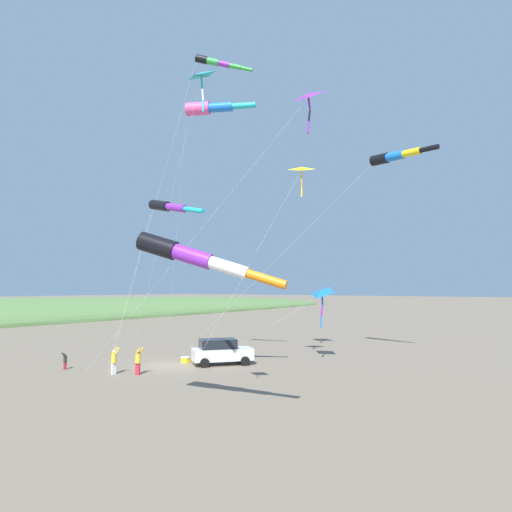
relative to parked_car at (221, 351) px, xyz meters
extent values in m
plane|color=#756654|center=(2.85, 2.48, -0.95)|extent=(600.00, 600.00, 0.00)
cube|color=silver|center=(-0.06, -0.08, -0.20)|extent=(4.08, 4.54, 0.84)
cube|color=black|center=(0.15, 0.19, 0.56)|extent=(2.86, 3.04, 0.68)
cylinder|color=black|center=(-0.21, -1.80, -0.62)|extent=(0.57, 0.66, 0.66)
cylinder|color=black|center=(-1.68, -0.68, -0.62)|extent=(0.57, 0.66, 0.66)
cylinder|color=black|center=(1.56, 0.52, -0.62)|extent=(0.57, 0.66, 0.66)
cylinder|color=black|center=(0.09, 1.64, -0.62)|extent=(0.57, 0.66, 0.66)
cube|color=yellow|center=(2.72, 0.88, -0.77)|extent=(0.60, 0.40, 0.36)
cube|color=white|center=(2.72, 0.88, -0.56)|extent=(0.62, 0.42, 0.06)
cube|color=silver|center=(3.13, 6.94, -0.59)|extent=(0.17, 0.30, 0.73)
cylinder|color=gold|center=(3.13, 6.94, 0.08)|extent=(0.36, 0.36, 0.60)
sphere|color=beige|center=(3.13, 6.94, 0.50)|extent=(0.23, 0.23, 0.23)
cylinder|color=gold|center=(3.27, 6.78, 0.54)|extent=(0.12, 0.38, 0.46)
cylinder|color=gold|center=(2.97, 6.81, 0.54)|extent=(0.12, 0.38, 0.46)
cube|color=#B72833|center=(1.76, 6.12, -0.58)|extent=(0.32, 0.21, 0.75)
cylinder|color=gold|center=(1.76, 6.12, 0.10)|extent=(0.41, 0.41, 0.62)
sphere|color=#A37551|center=(1.76, 6.12, 0.53)|extent=(0.23, 0.23, 0.23)
cylinder|color=gold|center=(1.65, 5.93, 0.57)|extent=(0.39, 0.17, 0.47)
cylinder|color=gold|center=(1.58, 6.23, 0.57)|extent=(0.39, 0.17, 0.47)
cube|color=#B72833|center=(7.30, 7.83, -0.71)|extent=(0.10, 0.19, 0.49)
cylinder|color=#232328|center=(7.30, 7.83, -0.26)|extent=(0.23, 0.23, 0.41)
sphere|color=brown|center=(7.30, 7.83, 0.02)|extent=(0.15, 0.15, 0.15)
cylinder|color=#232328|center=(7.20, 7.93, 0.05)|extent=(0.06, 0.25, 0.31)
cylinder|color=#232328|center=(7.40, 7.93, 0.05)|extent=(0.06, 0.25, 0.31)
cylinder|color=#EF4C93|center=(-5.14, 7.98, 14.27)|extent=(1.45, 1.22, 0.72)
cylinder|color=blue|center=(-6.24, 7.36, 14.29)|extent=(1.35, 1.06, 0.52)
cylinder|color=#1EB7C6|center=(-7.34, 6.75, 14.31)|extent=(1.26, 0.89, 0.33)
cylinder|color=white|center=(-1.16, 5.78, 6.57)|extent=(6.88, 5.01, 15.04)
pyramid|color=yellow|center=(-5.91, -1.64, 12.98)|extent=(1.70, 1.53, 0.50)
cylinder|color=black|center=(-5.89, -1.67, 12.90)|extent=(0.65, 1.04, 0.49)
cylinder|color=yellow|center=(-5.90, -1.63, 12.51)|extent=(0.14, 0.20, 0.65)
cylinder|color=orange|center=(-5.95, -1.57, 11.87)|extent=(0.21, 0.19, 0.66)
cylinder|color=yellow|center=(-5.98, -1.51, 11.23)|extent=(0.11, 0.16, 0.65)
cylinder|color=white|center=(-3.36, 1.20, 5.95)|extent=(5.07, 5.76, 13.80)
cylinder|color=black|center=(-6.53, 11.85, 6.45)|extent=(2.06, 1.47, 1.30)
cylinder|color=purple|center=(-8.05, 11.24, 5.95)|extent=(1.96, 1.31, 1.15)
cylinder|color=white|center=(-9.58, 10.64, 5.45)|extent=(1.86, 1.15, 1.01)
cylinder|color=orange|center=(-11.10, 10.04, 4.95)|extent=(1.76, 0.99, 0.86)
cylinder|color=white|center=(-0.93, 9.18, 2.77)|extent=(9.69, 5.94, 7.44)
pyramid|color=purple|center=(-5.97, -2.53, 18.57)|extent=(2.02, 1.29, 0.86)
cylinder|color=black|center=(-5.97, -2.59, 18.46)|extent=(0.07, 1.55, 0.93)
cylinder|color=purple|center=(-6.02, -2.61, 17.92)|extent=(0.27, 0.21, 0.91)
cylinder|color=black|center=(-6.04, -2.58, 17.03)|extent=(0.23, 0.29, 0.91)
cylinder|color=purple|center=(-6.00, -2.49, 16.13)|extent=(0.24, 0.26, 0.91)
cylinder|color=white|center=(-0.13, 2.33, 8.72)|extent=(11.69, 9.87, 19.35)
pyramid|color=blue|center=(-5.17, -5.77, 4.32)|extent=(2.20, 1.78, 0.84)
cylinder|color=black|center=(-5.19, -5.82, 4.22)|extent=(0.55, 1.39, 0.91)
cylinder|color=blue|center=(-5.21, -5.82, 3.70)|extent=(0.19, 0.16, 0.86)
cylinder|color=purple|center=(-5.18, -5.76, 2.84)|extent=(0.29, 0.29, 0.88)
cylinder|color=blue|center=(-5.14, -5.66, 1.99)|extent=(0.20, 0.27, 0.87)
cylinder|color=white|center=(-1.68, -3.79, 1.60)|extent=(7.03, 4.06, 5.11)
cylinder|color=black|center=(-0.83, 3.17, 20.42)|extent=(1.07, 0.90, 0.73)
cylinder|color=green|center=(-1.52, 2.80, 20.19)|extent=(1.02, 0.82, 0.66)
cylinder|color=purple|center=(-2.22, 2.44, 19.96)|extent=(0.97, 0.75, 0.59)
cylinder|color=green|center=(-2.92, 2.07, 19.73)|extent=(0.92, 0.68, 0.53)
cylinder|color=green|center=(-3.61, 1.70, 19.49)|extent=(0.86, 0.61, 0.46)
cylinder|color=white|center=(2.14, 4.80, 9.73)|extent=(5.25, 2.90, 21.36)
cylinder|color=black|center=(-0.49, 6.44, 9.72)|extent=(1.88, 0.85, 0.94)
cylinder|color=purple|center=(-2.17, 6.67, 9.37)|extent=(1.82, 0.68, 0.78)
cylinder|color=#1EB7C6|center=(-3.84, 6.90, 9.02)|extent=(1.77, 0.51, 0.62)
cylinder|color=white|center=(1.58, 6.97, 4.40)|extent=(2.47, 1.30, 10.70)
cylinder|color=black|center=(-8.45, -9.90, 15.10)|extent=(1.64, 1.19, 0.90)
cylinder|color=blue|center=(-9.85, -9.54, 15.05)|extent=(1.59, 1.04, 0.75)
cylinder|color=yellow|center=(-11.25, -9.19, 15.00)|extent=(1.55, 0.89, 0.59)
cylinder|color=black|center=(-12.65, -8.83, 14.95)|extent=(1.51, 0.73, 0.43)
cylinder|color=white|center=(-1.60, -5.09, 6.98)|extent=(12.31, 9.99, 15.87)
pyramid|color=#1EB7C6|center=(-9.73, 12.57, 13.06)|extent=(1.09, 0.74, 0.34)
cylinder|color=black|center=(-9.73, 12.55, 13.00)|extent=(0.06, 0.91, 0.33)
cylinder|color=#1EB7C6|center=(-9.73, 12.52, 12.72)|extent=(0.08, 0.13, 0.48)
cylinder|color=white|center=(-9.75, 12.49, 12.24)|extent=(0.14, 0.12, 0.48)
cylinder|color=#1EB7C6|center=(-9.78, 12.49, 11.76)|extent=(0.13, 0.13, 0.48)
cylinder|color=white|center=(-5.13, 10.77, 6.01)|extent=(9.21, 3.56, 13.92)
camera|label=1|loc=(-21.72, 25.15, 4.58)|focal=31.58mm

